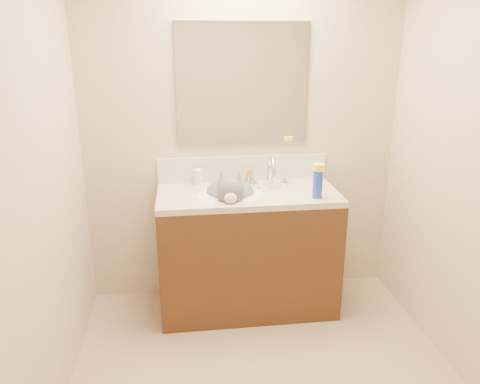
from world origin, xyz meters
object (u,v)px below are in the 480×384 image
object	(u,v)px
pill_bottle	(198,177)
spray_can	(318,185)
basin	(231,204)
faucet	(271,173)
vanity_cabinet	(248,253)
silver_jar	(248,180)
amber_bottle	(250,176)
cat	(231,195)

from	to	relation	value
pill_bottle	spray_can	bearing A→B (deg)	-26.85
basin	faucet	distance (m)	0.38
vanity_cabinet	spray_can	distance (m)	0.70
vanity_cabinet	faucet	world-z (taller)	faucet
faucet	silver_jar	xyz separation A→B (m)	(-0.15, 0.06, -0.06)
amber_bottle	faucet	bearing A→B (deg)	-27.22
pill_bottle	amber_bottle	bearing A→B (deg)	-0.04
cat	spray_can	world-z (taller)	cat
vanity_cabinet	faucet	distance (m)	0.58
silver_jar	amber_bottle	world-z (taller)	amber_bottle
pill_bottle	spray_can	size ratio (longest dim) A/B	0.63
cat	pill_bottle	bearing A→B (deg)	139.81
basin	spray_can	distance (m)	0.58
silver_jar	spray_can	bearing A→B (deg)	-42.79
cat	vanity_cabinet	bearing A→B (deg)	5.78
cat	silver_jar	world-z (taller)	cat
vanity_cabinet	basin	size ratio (longest dim) A/B	2.67
vanity_cabinet	amber_bottle	xyz separation A→B (m)	(0.04, 0.21, 0.50)
basin	silver_jar	bearing A→B (deg)	57.17
cat	amber_bottle	bearing A→B (deg)	58.28
faucet	spray_can	distance (m)	0.39
silver_jar	faucet	bearing A→B (deg)	-21.80
vanity_cabinet	silver_jar	bearing A→B (deg)	82.18
vanity_cabinet	amber_bottle	distance (m)	0.54
silver_jar	basin	bearing A→B (deg)	-122.83
vanity_cabinet	silver_jar	size ratio (longest dim) A/B	22.44
vanity_cabinet	spray_can	bearing A→B (deg)	-21.65
cat	amber_bottle	xyz separation A→B (m)	(0.16, 0.21, 0.06)
faucet	pill_bottle	xyz separation A→B (m)	(-0.50, 0.07, -0.03)
pill_bottle	silver_jar	distance (m)	0.35
basin	pill_bottle	distance (m)	0.34
cat	spray_can	bearing A→B (deg)	-11.70
vanity_cabinet	basin	distance (m)	0.40
basin	vanity_cabinet	bearing A→B (deg)	14.04
vanity_cabinet	pill_bottle	xyz separation A→B (m)	(-0.32, 0.21, 0.50)
vanity_cabinet	cat	bearing A→B (deg)	-179.75
cat	silver_jar	distance (m)	0.25
basin	silver_jar	size ratio (longest dim) A/B	8.41
vanity_cabinet	amber_bottle	bearing A→B (deg)	78.65
silver_jar	spray_can	xyz separation A→B (m)	(0.40, -0.37, 0.06)
amber_bottle	spray_can	distance (m)	0.54
basin	faucet	xyz separation A→B (m)	(0.30, 0.17, 0.16)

